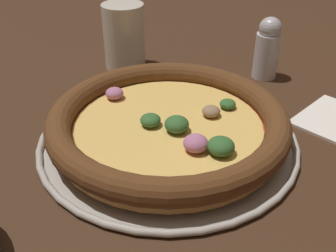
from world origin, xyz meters
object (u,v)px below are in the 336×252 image
Objects in this scene: pizza at (168,122)px; pizza_tray at (168,138)px; pepper_shaker at (267,48)px; drinking_cup at (124,36)px.

pizza_tray is at bearing -142.75° from pizza.
pizza_tray is at bearing -51.79° from pepper_shaker.
pizza is at bearing 37.25° from pizza_tray.
pizza_tray is 0.02m from pizza.
pizza_tray is 2.98× the size of drinking_cup.
drinking_cup reaches higher than pizza.
pizza_tray is at bearing 6.30° from drinking_cup.
pizza is 0.26m from pepper_shaker.
pizza is (0.00, 0.00, 0.02)m from pizza_tray.
drinking_cup is at bearing -111.62° from pepper_shaker.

